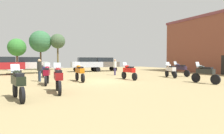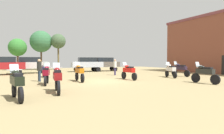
# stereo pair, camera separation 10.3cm
# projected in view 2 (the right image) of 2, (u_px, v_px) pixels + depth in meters

# --- Properties ---
(ground_plane) EXTENTS (44.00, 52.00, 0.02)m
(ground_plane) POSITION_uv_depth(u_px,v_px,m) (99.00, 81.00, 14.88)
(ground_plane) COLOR #978457
(motorcycle_1) EXTENTS (0.62, 2.18, 1.51)m
(motorcycle_1) POSITION_uv_depth(u_px,v_px,m) (205.00, 73.00, 13.52)
(motorcycle_1) COLOR black
(motorcycle_1) RESTS_ON ground
(motorcycle_2) EXTENTS (0.67, 2.20, 1.48)m
(motorcycle_2) POSITION_uv_depth(u_px,v_px,m) (17.00, 82.00, 7.97)
(motorcycle_2) COLOR black
(motorcycle_2) RESTS_ON ground
(motorcycle_3) EXTENTS (0.62, 2.14, 1.49)m
(motorcycle_3) POSITION_uv_depth(u_px,v_px,m) (45.00, 70.00, 18.31)
(motorcycle_3) COLOR black
(motorcycle_3) RESTS_ON ground
(motorcycle_4) EXTENTS (0.62, 2.29, 1.50)m
(motorcycle_4) POSITION_uv_depth(u_px,v_px,m) (79.00, 72.00, 14.78)
(motorcycle_4) COLOR black
(motorcycle_4) RESTS_ON ground
(motorcycle_6) EXTENTS (0.84, 2.15, 1.46)m
(motorcycle_6) POSITION_uv_depth(u_px,v_px,m) (171.00, 70.00, 18.10)
(motorcycle_6) COLOR black
(motorcycle_6) RESTS_ON ground
(motorcycle_7) EXTENTS (0.63, 2.22, 1.51)m
(motorcycle_7) POSITION_uv_depth(u_px,v_px,m) (57.00, 78.00, 9.71)
(motorcycle_7) COLOR black
(motorcycle_7) RESTS_ON ground
(motorcycle_8) EXTENTS (0.62, 2.31, 1.50)m
(motorcycle_8) POSITION_uv_depth(u_px,v_px,m) (180.00, 69.00, 19.45)
(motorcycle_8) COLOR black
(motorcycle_8) RESTS_ON ground
(motorcycle_9) EXTENTS (0.73, 2.09, 1.47)m
(motorcycle_9) POSITION_uv_depth(u_px,v_px,m) (46.00, 74.00, 12.93)
(motorcycle_9) COLOR black
(motorcycle_9) RESTS_ON ground
(motorcycle_10) EXTENTS (0.62, 2.22, 1.46)m
(motorcycle_10) POSITION_uv_depth(u_px,v_px,m) (129.00, 71.00, 16.17)
(motorcycle_10) COLOR black
(motorcycle_10) RESTS_ON ground
(car_1) EXTENTS (4.50, 2.35, 2.00)m
(car_1) POSITION_uv_depth(u_px,v_px,m) (87.00, 63.00, 27.14)
(car_1) COLOR black
(car_1) RESTS_ON ground
(car_2) EXTENTS (4.46, 2.21, 2.00)m
(car_2) POSITION_uv_depth(u_px,v_px,m) (104.00, 63.00, 28.45)
(car_2) COLOR black
(car_2) RESTS_ON ground
(car_3) EXTENTS (4.32, 1.85, 2.00)m
(car_3) POSITION_uv_depth(u_px,v_px,m) (29.00, 64.00, 23.72)
(car_3) COLOR black
(car_3) RESTS_ON ground
(car_4) EXTENTS (4.33, 1.88, 2.00)m
(car_4) POSITION_uv_depth(u_px,v_px,m) (4.00, 64.00, 21.17)
(car_4) COLOR black
(car_4) RESTS_ON ground
(person_1) EXTENTS (0.48, 0.48, 1.72)m
(person_1) POSITION_uv_depth(u_px,v_px,m) (115.00, 66.00, 20.82)
(person_1) COLOR #30284D
(person_1) RESTS_ON ground
(person_2) EXTENTS (0.43, 0.43, 1.72)m
(person_2) POSITION_uv_depth(u_px,v_px,m) (39.00, 68.00, 14.70)
(person_2) COLOR #28374B
(person_2) RESTS_ON ground
(tree_1) EXTENTS (2.46, 2.46, 6.01)m
(tree_1) POSITION_uv_depth(u_px,v_px,m) (58.00, 42.00, 32.15)
(tree_1) COLOR brown
(tree_1) RESTS_ON ground
(tree_2) EXTENTS (3.55, 3.55, 6.48)m
(tree_2) POSITION_uv_depth(u_px,v_px,m) (41.00, 42.00, 31.82)
(tree_2) COLOR #4F3928
(tree_2) RESTS_ON ground
(tree_5) EXTENTS (2.79, 2.79, 5.05)m
(tree_5) POSITION_uv_depth(u_px,v_px,m) (18.00, 48.00, 30.53)
(tree_5) COLOR brown
(tree_5) RESTS_ON ground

